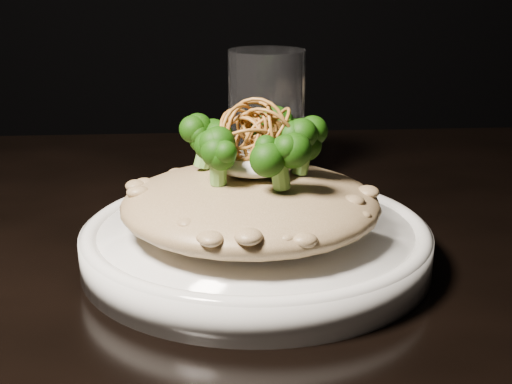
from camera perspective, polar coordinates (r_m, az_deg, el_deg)
table at (r=0.60m, az=-3.41°, el=-11.79°), size 1.10×0.80×0.75m
plate at (r=0.54m, az=0.00°, el=-4.22°), size 0.26×0.26×0.03m
risotto at (r=0.52m, az=-0.43°, el=-0.95°), size 0.19×0.19×0.04m
broccoli at (r=0.52m, az=-0.16°, el=3.77°), size 0.11×0.11×0.04m
cheese at (r=0.52m, az=-0.20°, el=2.38°), size 0.06×0.06×0.02m
shallots at (r=0.51m, az=0.13°, el=4.86°), size 0.05×0.05×0.03m
drinking_glass at (r=0.72m, az=0.85°, el=5.96°), size 0.10×0.10×0.13m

